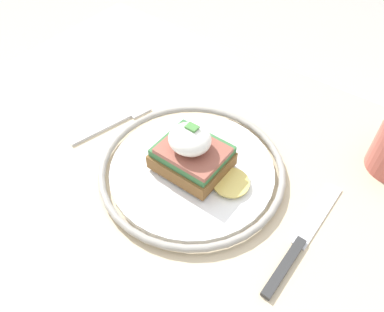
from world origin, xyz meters
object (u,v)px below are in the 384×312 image
at_px(plate, 192,169).
at_px(fork, 116,122).
at_px(knife, 299,245).
at_px(sandwich, 192,153).

xyz_separation_m(plate, fork, (-0.16, 0.01, -0.01)).
distance_m(fork, knife, 0.34).
bearing_deg(plate, sandwich, -35.70).
xyz_separation_m(plate, knife, (0.18, -0.02, -0.01)).
relative_size(plate, knife, 1.35).
relative_size(plate, sandwich, 1.95).
distance_m(plate, knife, 0.18).
relative_size(fork, knife, 0.73).
xyz_separation_m(sandwich, knife, (0.18, -0.01, -0.04)).
bearing_deg(knife, sandwich, 175.36).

